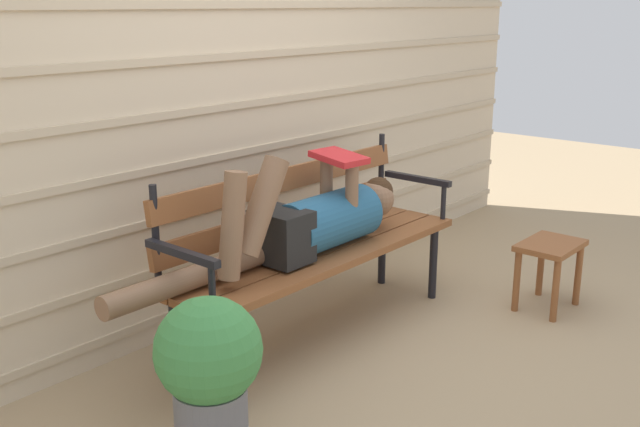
# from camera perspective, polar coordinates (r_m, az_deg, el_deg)

# --- Properties ---
(ground_plane) EXTENTS (12.00, 12.00, 0.00)m
(ground_plane) POSITION_cam_1_polar(r_m,az_deg,el_deg) (3.70, 0.70, -9.46)
(ground_plane) COLOR tan
(house_siding) EXTENTS (5.43, 0.08, 2.18)m
(house_siding) POSITION_cam_1_polar(r_m,az_deg,el_deg) (3.80, -6.52, 8.38)
(house_siding) COLOR beige
(house_siding) RESTS_ON ground
(park_bench) EXTENTS (1.73, 0.46, 0.87)m
(park_bench) POSITION_cam_1_polar(r_m,az_deg,el_deg) (3.59, -0.82, -1.86)
(park_bench) COLOR brown
(park_bench) RESTS_ON ground
(reclining_person) EXTENTS (1.72, 0.27, 0.53)m
(reclining_person) POSITION_cam_1_polar(r_m,az_deg,el_deg) (3.46, -0.84, -0.63)
(reclining_person) COLOR #23567A
(footstool) EXTENTS (0.37, 0.27, 0.37)m
(footstool) POSITION_cam_1_polar(r_m,az_deg,el_deg) (4.11, 17.31, -3.27)
(footstool) COLOR brown
(footstool) RESTS_ON ground
(potted_plant) EXTENTS (0.38, 0.38, 0.62)m
(potted_plant) POSITION_cam_1_polar(r_m,az_deg,el_deg) (2.65, -8.56, -11.90)
(potted_plant) COLOR slate
(potted_plant) RESTS_ON ground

